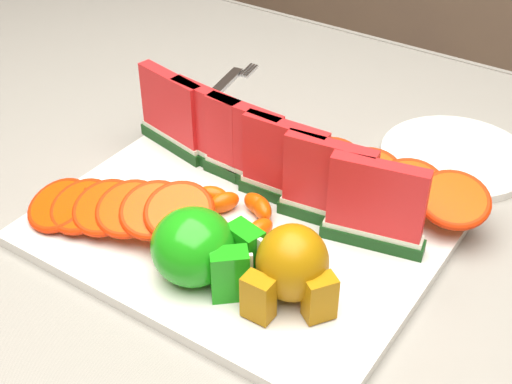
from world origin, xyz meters
TOP-DOWN VIEW (x-y plane):
  - table at (0.00, 0.00)m, footprint 1.40×0.90m
  - tablecloth at (0.00, 0.00)m, footprint 1.53×1.03m
  - platter at (-0.00, -0.02)m, footprint 0.40×0.30m
  - apple_cluster at (0.01, -0.10)m, footprint 0.12×0.10m
  - pear_cluster at (0.10, -0.08)m, footprint 0.09×0.09m
  - side_plate at (0.13, 0.25)m, footprint 0.23×0.23m
  - fork at (-0.21, 0.22)m, footprint 0.04×0.20m
  - watermelon_row at (-0.01, 0.05)m, footprint 0.39×0.07m
  - orange_fan_front at (-0.10, -0.09)m, footprint 0.22×0.13m
  - orange_fan_back at (0.04, 0.11)m, footprint 0.38×0.10m
  - tangerine_segments at (-0.02, -0.00)m, footprint 0.12×0.07m

SIDE VIEW (x-z plane):
  - table at x=0.00m, z-range 0.28..1.03m
  - tablecloth at x=0.00m, z-range 0.62..0.82m
  - fork at x=-0.21m, z-range 0.76..0.76m
  - side_plate at x=0.13m, z-range 0.76..0.77m
  - platter at x=0.00m, z-range 0.76..0.77m
  - tangerine_segments at x=-0.02m, z-range 0.77..0.79m
  - orange_fan_back at x=0.04m, z-range 0.77..0.82m
  - orange_fan_front at x=-0.10m, z-range 0.77..0.82m
  - apple_cluster at x=0.01m, z-range 0.77..0.84m
  - pear_cluster at x=0.10m, z-range 0.77..0.85m
  - watermelon_row at x=-0.01m, z-range 0.77..0.87m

